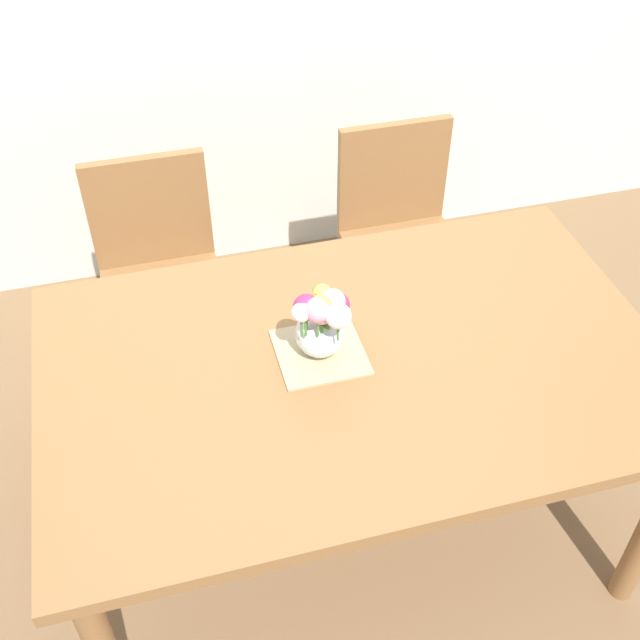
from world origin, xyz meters
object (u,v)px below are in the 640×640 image
(dining_table, at_px, (354,382))
(chair_left, at_px, (159,267))
(chair_right, at_px, (400,228))
(flower_vase, at_px, (321,321))

(dining_table, distance_m, chair_left, 0.99)
(chair_right, distance_m, flower_vase, 1.06)
(chair_left, xyz_separation_m, flower_vase, (0.37, -0.83, 0.39))
(chair_left, bearing_deg, dining_table, 117.53)
(chair_left, xyz_separation_m, chair_right, (0.90, 0.00, 0.00))
(chair_left, height_order, flower_vase, flower_vase)
(chair_right, bearing_deg, dining_table, 62.47)
(dining_table, height_order, chair_right, chair_right)
(dining_table, bearing_deg, chair_left, 117.53)
(dining_table, relative_size, chair_left, 1.84)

